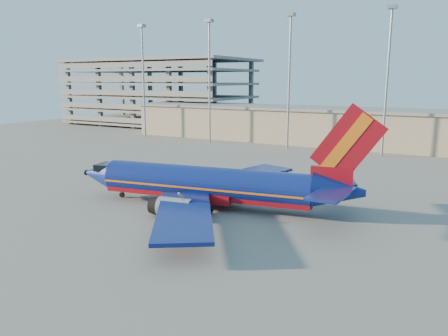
# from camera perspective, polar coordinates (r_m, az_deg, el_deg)

# --- Properties ---
(ground) EXTENTS (220.00, 220.00, 0.00)m
(ground) POSITION_cam_1_polar(r_m,az_deg,el_deg) (55.13, -4.45, -4.34)
(ground) COLOR slate
(ground) RESTS_ON ground
(terminal_building) EXTENTS (122.00, 16.00, 8.50)m
(terminal_building) POSITION_cam_1_polar(r_m,az_deg,el_deg) (104.39, 18.47, 5.03)
(terminal_building) COLOR #9B896B
(terminal_building) RESTS_ON ground
(parking_garage) EXTENTS (62.00, 32.00, 21.40)m
(parking_garage) POSITION_cam_1_polar(r_m,az_deg,el_deg) (149.49, -8.54, 10.11)
(parking_garage) COLOR slate
(parking_garage) RESTS_ON ground
(light_mast_row) EXTENTS (101.60, 1.60, 28.65)m
(light_mast_row) POSITION_cam_1_polar(r_m,az_deg,el_deg) (93.32, 14.44, 12.70)
(light_mast_row) COLOR gray
(light_mast_row) RESTS_ON ground
(aircraft_main) EXTENTS (37.19, 35.50, 12.66)m
(aircraft_main) POSITION_cam_1_polar(r_m,az_deg,el_deg) (51.90, -1.55, -2.22)
(aircraft_main) COLOR navy
(aircraft_main) RESTS_ON ground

